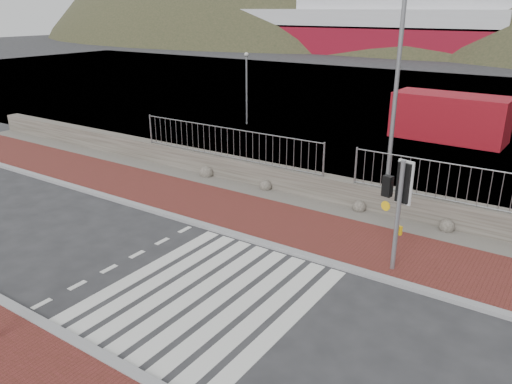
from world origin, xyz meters
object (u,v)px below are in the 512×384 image
Objects in this scene: traffic_signal_far at (399,193)px; shipping_container at (450,117)px; ferry at (363,15)px; streetlight at (402,69)px.

traffic_signal_far is 15.35m from shipping_container.
shipping_container is at bearing -66.69° from traffic_signal_far.
shipping_container is (25.48, -49.16, -4.19)m from ferry.
traffic_signal_far is at bearing -88.87° from streetlight.
ferry is 16.51× the size of traffic_signal_far.
shipping_container is (-2.39, 15.13, -1.02)m from traffic_signal_far.
ferry is at bearing 94.46° from streetlight.
ferry is 65.24m from streetlight.
ferry is 6.05× the size of streetlight.
streetlight reaches higher than shipping_container.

